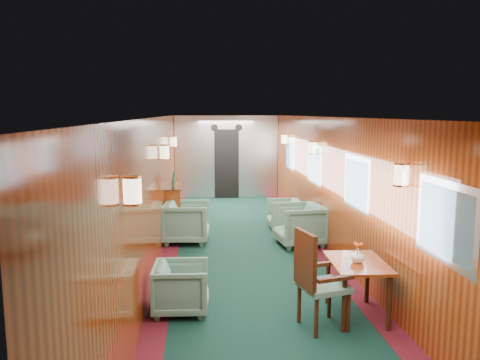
{
  "coord_description": "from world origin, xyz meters",
  "views": [
    {
      "loc": [
        -0.82,
        -7.61,
        2.48
      ],
      "look_at": [
        0.0,
        1.53,
        1.15
      ],
      "focal_mm": 35.0,
      "sensor_mm": 36.0,
      "label": 1
    }
  ],
  "objects_px": {
    "side_chair": "(315,276)",
    "armchair_left_far": "(187,222)",
    "armchair_right_far": "(284,214)",
    "armchair_right_near": "(299,225)",
    "armchair_left_near": "(181,288)",
    "credenza": "(174,208)",
    "dining_table": "(357,270)"
  },
  "relations": [
    {
      "from": "armchair_left_near",
      "to": "armchair_left_far",
      "type": "xyz_separation_m",
      "value": [
        -0.01,
        3.2,
        0.08
      ]
    },
    {
      "from": "credenza",
      "to": "armchair_left_far",
      "type": "bearing_deg",
      "value": -71.8
    },
    {
      "from": "armchair_right_near",
      "to": "armchair_left_near",
      "type": "bearing_deg",
      "value": -44.25
    },
    {
      "from": "side_chair",
      "to": "dining_table",
      "type": "bearing_deg",
      "value": 10.25
    },
    {
      "from": "armchair_left_near",
      "to": "armchair_right_near",
      "type": "xyz_separation_m",
      "value": [
        2.1,
        2.81,
        0.08
      ]
    },
    {
      "from": "armchair_left_near",
      "to": "armchair_right_far",
      "type": "distance_m",
      "value": 4.59
    },
    {
      "from": "side_chair",
      "to": "armchair_left_far",
      "type": "xyz_separation_m",
      "value": [
        -1.55,
        3.81,
        -0.24
      ]
    },
    {
      "from": "credenza",
      "to": "armchair_left_far",
      "type": "distance_m",
      "value": 0.91
    },
    {
      "from": "armchair_left_near",
      "to": "credenza",
      "type": "bearing_deg",
      "value": 6.27
    },
    {
      "from": "armchair_left_far",
      "to": "credenza",
      "type": "bearing_deg",
      "value": 22.73
    },
    {
      "from": "armchair_right_near",
      "to": "armchair_right_far",
      "type": "xyz_separation_m",
      "value": [
        -0.05,
        1.29,
        -0.08
      ]
    },
    {
      "from": "side_chair",
      "to": "armchair_left_far",
      "type": "height_order",
      "value": "side_chair"
    },
    {
      "from": "dining_table",
      "to": "armchair_right_far",
      "type": "xyz_separation_m",
      "value": [
        -0.08,
        4.43,
        -0.27
      ]
    },
    {
      "from": "armchair_left_far",
      "to": "armchair_right_far",
      "type": "relative_size",
      "value": 1.24
    },
    {
      "from": "credenza",
      "to": "armchair_left_near",
      "type": "xyz_separation_m",
      "value": [
        0.29,
        -4.06,
        -0.19
      ]
    },
    {
      "from": "armchair_left_near",
      "to": "armchair_left_far",
      "type": "relative_size",
      "value": 0.8
    },
    {
      "from": "armchair_left_far",
      "to": "armchair_right_far",
      "type": "height_order",
      "value": "armchair_left_far"
    },
    {
      "from": "armchair_right_near",
      "to": "dining_table",
      "type": "bearing_deg",
      "value": -6.91
    },
    {
      "from": "side_chair",
      "to": "credenza",
      "type": "relative_size",
      "value": 0.93
    },
    {
      "from": "dining_table",
      "to": "side_chair",
      "type": "relative_size",
      "value": 0.82
    },
    {
      "from": "credenza",
      "to": "armchair_right_far",
      "type": "relative_size",
      "value": 1.81
    },
    {
      "from": "side_chair",
      "to": "armchair_right_far",
      "type": "bearing_deg",
      "value": 68.75
    },
    {
      "from": "credenza",
      "to": "armchair_left_near",
      "type": "bearing_deg",
      "value": -85.94
    },
    {
      "from": "credenza",
      "to": "armchair_right_near",
      "type": "distance_m",
      "value": 2.7
    },
    {
      "from": "dining_table",
      "to": "side_chair",
      "type": "xyz_separation_m",
      "value": [
        -0.59,
        -0.28,
        0.05
      ]
    },
    {
      "from": "dining_table",
      "to": "credenza",
      "type": "height_order",
      "value": "credenza"
    },
    {
      "from": "side_chair",
      "to": "armchair_left_near",
      "type": "distance_m",
      "value": 1.69
    },
    {
      "from": "dining_table",
      "to": "armchair_left_near",
      "type": "relative_size",
      "value": 1.39
    },
    {
      "from": "armchair_left_near",
      "to": "armchair_right_far",
      "type": "xyz_separation_m",
      "value": [
        2.05,
        4.1,
        0.0
      ]
    },
    {
      "from": "dining_table",
      "to": "credenza",
      "type": "bearing_deg",
      "value": 121.51
    },
    {
      "from": "armchair_right_near",
      "to": "armchair_right_far",
      "type": "height_order",
      "value": "armchair_right_near"
    },
    {
      "from": "armchair_left_near",
      "to": "armchair_right_far",
      "type": "bearing_deg",
      "value": -24.4
    }
  ]
}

